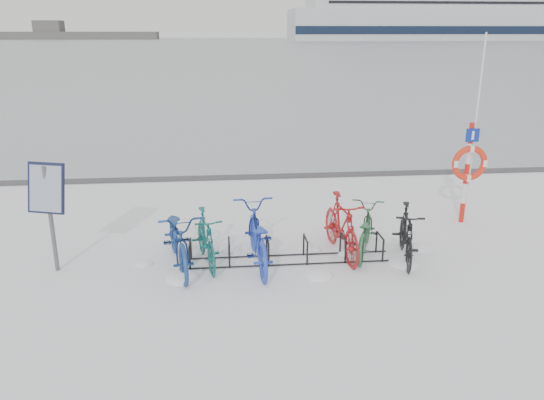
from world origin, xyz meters
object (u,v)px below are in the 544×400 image
bike_rack (287,252)px  cruise_ferry (461,8)px  lifebuoy_station (469,163)px  info_board (47,195)px

bike_rack → cruise_ferry: (101.07, 219.54, 12.92)m
lifebuoy_station → bike_rack: bearing=-158.3°
bike_rack → info_board: 4.40m
lifebuoy_station → cruise_ferry: cruise_ferry is taller
info_board → bike_rack: bearing=18.0°
bike_rack → lifebuoy_station: (4.24, 1.68, 1.21)m
info_board → cruise_ferry: bearing=81.8°
bike_rack → info_board: size_ratio=1.99×
info_board → cruise_ferry: 243.79m
bike_rack → info_board: (-4.21, -0.04, 1.27)m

